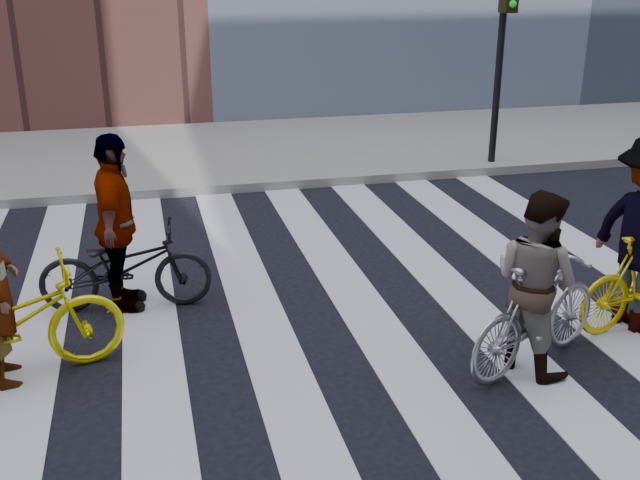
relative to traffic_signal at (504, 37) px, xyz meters
name	(u,v)px	position (x,y,z in m)	size (l,w,h in m)	color
ground	(324,335)	(-4.40, -5.32, -2.28)	(100.00, 100.00, 0.00)	black
sidewalk_far	(228,152)	(-4.40, 2.18, -2.20)	(100.00, 5.00, 0.15)	gray
zebra_crosswalk	(324,335)	(-4.40, -5.32, -2.27)	(8.25, 10.00, 0.01)	silver
traffic_signal	(504,37)	(0.00, 0.00, 0.00)	(0.22, 0.42, 3.33)	black
bike_yellow_left	(6,325)	(-7.25, -5.46, -1.76)	(0.69, 1.99, 1.04)	#FFF70E
bike_silver_mid	(537,313)	(-2.70, -6.33, -1.76)	(0.49, 1.73, 1.04)	#A4A6AE
bike_dark_rear	(126,267)	(-6.26, -4.21, -1.81)	(0.62, 1.78, 0.93)	black
rider_mid	(535,282)	(-2.75, -6.33, -1.45)	(0.81, 0.63, 1.66)	slate
rider_rear	(116,224)	(-6.31, -4.21, -1.34)	(1.10, 0.46, 1.88)	slate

